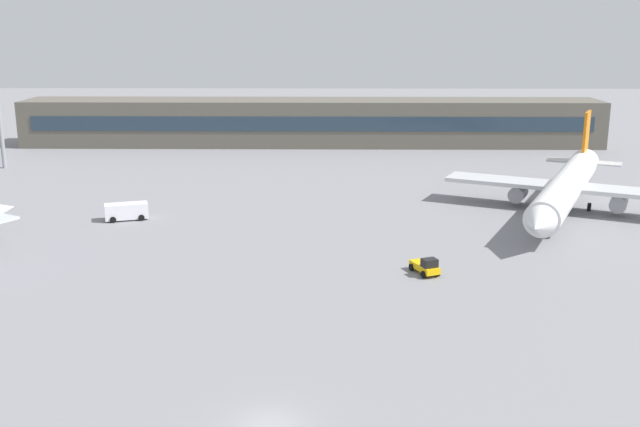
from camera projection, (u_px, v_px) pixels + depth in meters
ground_plane at (297, 239)px, 83.59m from camera, size 400.00×400.00×0.00m
terminal_building at (312, 122)px, 147.69m from camera, size 114.05×12.13×9.00m
airplane_mid at (567, 187)px, 94.42m from camera, size 30.61×42.43×11.21m
baggage_tug_yellow at (426, 266)px, 71.71m from camera, size 2.86×3.90×1.75m
service_van_white at (126, 211)px, 91.52m from camera, size 5.56×3.51×2.08m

